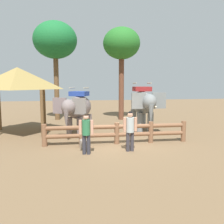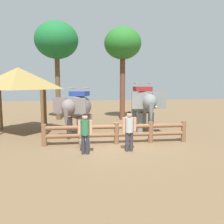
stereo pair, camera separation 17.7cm
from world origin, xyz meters
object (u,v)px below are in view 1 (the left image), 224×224
at_px(tourist_woman_in_black, 130,128).
at_px(tourist_man_in_blue, 86,131).
at_px(log_fence, 117,132).
at_px(elephant_center, 143,104).
at_px(elephant_near_left, 78,109).
at_px(tree_back_center, 55,41).
at_px(feed_bucket, 85,144).
at_px(tree_far_left, 122,45).
at_px(thatched_shelter, 18,79).

height_order(tourist_woman_in_black, tourist_man_in_blue, tourist_woman_in_black).
xyz_separation_m(log_fence, elephant_center, (2.20, 2.92, 1.08)).
xyz_separation_m(elephant_near_left, tree_back_center, (-1.52, 6.17, 4.71)).
bearing_deg(log_fence, feed_bucket, -164.95).
distance_m(tourist_man_in_blue, feed_bucket, 1.31).
relative_size(log_fence, feed_bucket, 13.93).
xyz_separation_m(elephant_near_left, tourist_woman_in_black, (2.12, -3.50, -0.52)).
height_order(tourist_man_in_blue, tree_far_left, tree_far_left).
bearing_deg(feed_bucket, tourist_woman_in_black, -25.56).
distance_m(elephant_center, tourist_woman_in_black, 4.69).
height_order(elephant_near_left, thatched_shelter, thatched_shelter).
distance_m(log_fence, thatched_shelter, 6.73).
bearing_deg(feed_bucket, thatched_shelter, 133.50).
relative_size(log_fence, elephant_center, 2.04).
bearing_deg(tree_back_center, elephant_center, -44.52).
distance_m(tourist_woman_in_black, thatched_shelter, 7.59).
distance_m(tourist_man_in_blue, thatched_shelter, 6.45).
bearing_deg(elephant_center, log_fence, -127.04).
relative_size(elephant_near_left, elephant_center, 0.93).
xyz_separation_m(elephant_near_left, elephant_center, (4.00, 0.74, 0.15)).
xyz_separation_m(elephant_near_left, feed_bucket, (0.23, -2.60, -1.35)).
xyz_separation_m(log_fence, tourist_woman_in_black, (0.32, -1.33, 0.41)).
bearing_deg(elephant_center, tree_far_left, 94.63).
relative_size(tourist_man_in_blue, feed_bucket, 3.35).
height_order(tourist_woman_in_black, tree_back_center, tree_back_center).
distance_m(log_fence, feed_bucket, 1.68).
height_order(elephant_near_left, feed_bucket, elephant_near_left).
distance_m(log_fence, tree_back_center, 10.60).
bearing_deg(elephant_center, tree_back_center, 135.48).
xyz_separation_m(thatched_shelter, tree_far_left, (7.03, 4.12, 2.74)).
xyz_separation_m(elephant_near_left, tourist_man_in_blue, (0.23, -3.62, -0.54)).
bearing_deg(thatched_shelter, tree_far_left, 30.39).
bearing_deg(log_fence, elephant_center, 52.96).
relative_size(tourist_woman_in_black, tree_far_left, 0.24).
bearing_deg(tree_back_center, tree_far_left, -9.10).
xyz_separation_m(elephant_near_left, thatched_shelter, (-3.40, 1.23, 1.66)).
bearing_deg(elephant_near_left, tree_far_left, 55.86).
relative_size(log_fence, tree_back_center, 0.91).
height_order(elephant_near_left, tourist_woman_in_black, elephant_near_left).
bearing_deg(tourist_woman_in_black, tree_far_left, 80.36).
xyz_separation_m(tree_far_left, feed_bucket, (-3.40, -7.94, -5.76)).
height_order(log_fence, tourist_man_in_blue, tourist_man_in_blue).
bearing_deg(feed_bucket, tree_back_center, 101.28).
relative_size(log_fence, tourist_man_in_blue, 4.16).
relative_size(tree_far_left, tree_back_center, 0.94).
bearing_deg(elephant_near_left, thatched_shelter, 160.18).
height_order(elephant_center, tourist_woman_in_black, elephant_center).
relative_size(elephant_near_left, tree_far_left, 0.44).
height_order(thatched_shelter, feed_bucket, thatched_shelter).
bearing_deg(thatched_shelter, feed_bucket, -46.50).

